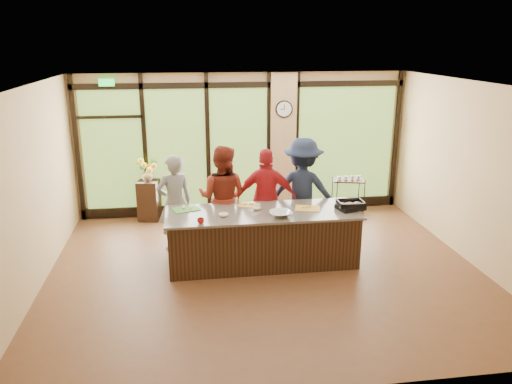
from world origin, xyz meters
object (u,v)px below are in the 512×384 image
object	(u,v)px
cook_left	(175,203)
flower_stand	(149,200)
roasting_pan	(350,207)
bar_cart	(348,192)
cook_right	(302,191)
island_base	(263,238)

from	to	relation	value
cook_left	flower_stand	size ratio (longest dim) A/B	2.07
cook_left	roasting_pan	xyz separation A→B (m)	(2.92, -0.91, 0.09)
cook_left	roasting_pan	world-z (taller)	cook_left
flower_stand	bar_cart	distance (m)	4.20
flower_stand	bar_cart	size ratio (longest dim) A/B	0.94
cook_right	flower_stand	bearing A→B (deg)	-10.15
cook_left	bar_cart	bearing A→B (deg)	-177.13
cook_right	roasting_pan	xyz separation A→B (m)	(0.59, -0.95, -0.02)
cook_right	island_base	bearing A→B (deg)	63.13
island_base	flower_stand	world-z (taller)	island_base
roasting_pan	cook_left	bearing A→B (deg)	147.65
cook_right	flower_stand	distance (m)	3.35
flower_stand	roasting_pan	bearing A→B (deg)	-24.30
island_base	cook_left	bearing A→B (deg)	150.67
flower_stand	bar_cart	bearing A→B (deg)	6.40
roasting_pan	flower_stand	size ratio (longest dim) A/B	0.50
flower_stand	island_base	bearing A→B (deg)	-38.72
cook_right	bar_cart	distance (m)	1.81
flower_stand	bar_cart	xyz separation A→B (m)	(4.18, -0.39, 0.12)
roasting_pan	bar_cart	world-z (taller)	roasting_pan
cook_right	flower_stand	xyz separation A→B (m)	(-2.89, 1.59, -0.56)
roasting_pan	flower_stand	xyz separation A→B (m)	(-3.49, 2.54, -0.54)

